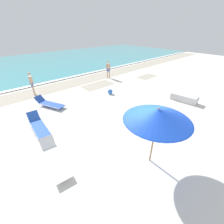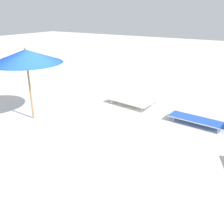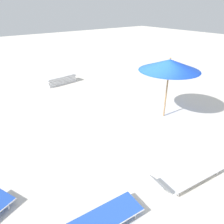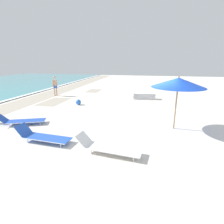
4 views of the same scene
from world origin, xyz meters
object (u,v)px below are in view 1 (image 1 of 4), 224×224
at_px(sun_lounger_near_water_left, 49,103).
at_px(beach_ball, 110,92).
at_px(beachgoer_shoreline_child, 108,68).
at_px(sun_lounger_under_umbrella, 38,126).
at_px(sun_lounger_beside_umbrella, 54,158).
at_px(beach_umbrella, 158,115).
at_px(beachgoer_wading_adult, 31,82).
at_px(lounger_stack, 184,98).

xyz_separation_m(sun_lounger_near_water_left, beach_ball, (4.45, -1.18, -0.02)).
bearing_deg(beachgoer_shoreline_child, beach_ball, 80.85).
relative_size(sun_lounger_under_umbrella, sun_lounger_beside_umbrella, 0.98).
xyz_separation_m(beach_umbrella, sun_lounger_near_water_left, (-1.06, 7.41, -1.95)).
bearing_deg(beach_ball, beachgoer_wading_adult, 138.28).
relative_size(sun_lounger_beside_umbrella, beachgoer_wading_adult, 1.33).
distance_m(beachgoer_shoreline_child, beach_ball, 4.43).
bearing_deg(sun_lounger_beside_umbrella, sun_lounger_near_water_left, 76.58).
height_order(beach_umbrella, beachgoer_wading_adult, beach_umbrella).
bearing_deg(beach_umbrella, sun_lounger_near_water_left, 98.12).
bearing_deg(beachgoer_wading_adult, lounger_stack, -122.44).
bearing_deg(sun_lounger_under_umbrella, beach_ball, 13.81).
distance_m(sun_lounger_beside_umbrella, sun_lounger_near_water_left, 5.23).
height_order(sun_lounger_beside_umbrella, sun_lounger_near_water_left, sun_lounger_beside_umbrella).
xyz_separation_m(lounger_stack, beachgoer_shoreline_child, (-0.28, 7.95, 0.75)).
bearing_deg(beachgoer_shoreline_child, sun_lounger_under_umbrella, 56.81).
distance_m(lounger_stack, sun_lounger_beside_umbrella, 9.37).
bearing_deg(beach_umbrella, beachgoer_shoreline_child, 57.31).
bearing_deg(sun_lounger_beside_umbrella, lounger_stack, 1.71).
height_order(sun_lounger_near_water_left, beachgoer_wading_adult, beachgoer_wading_adult).
distance_m(sun_lounger_beside_umbrella, beach_ball, 7.30).
distance_m(beach_umbrella, sun_lounger_beside_umbrella, 4.29).
height_order(sun_lounger_near_water_left, beach_ball, sun_lounger_near_water_left).
bearing_deg(beachgoer_wading_adult, sun_lounger_beside_umbrella, -176.47).
bearing_deg(beachgoer_wading_adult, sun_lounger_under_umbrella, -179.54).
xyz_separation_m(lounger_stack, beach_ball, (-3.05, 4.58, -0.06)).
xyz_separation_m(sun_lounger_beside_umbrella, beach_ball, (6.28, 3.72, -0.02)).
bearing_deg(beach_umbrella, sun_lounger_under_umbrella, 115.94).
bearing_deg(beach_umbrella, sun_lounger_beside_umbrella, 138.95).
height_order(beach_umbrella, beach_ball, beach_umbrella).
xyz_separation_m(lounger_stack, sun_lounger_under_umbrella, (-9.00, 3.60, -0.03)).
bearing_deg(beach_ball, sun_lounger_near_water_left, 165.17).
height_order(lounger_stack, sun_lounger_near_water_left, sun_lounger_near_water_left).
relative_size(beach_umbrella, beachgoer_shoreline_child, 1.39).
bearing_deg(beachgoer_shoreline_child, beachgoer_wading_adult, 25.02).
relative_size(sun_lounger_near_water_left, beachgoer_shoreline_child, 1.28).
height_order(sun_lounger_beside_umbrella, beachgoer_shoreline_child, beachgoer_shoreline_child).
xyz_separation_m(sun_lounger_beside_umbrella, beachgoer_shoreline_child, (9.04, 7.09, 0.79)).
height_order(beach_umbrella, sun_lounger_under_umbrella, beach_umbrella).
bearing_deg(beach_umbrella, beachgoer_wading_adult, 96.28).
bearing_deg(lounger_stack, beach_umbrella, -172.29).
distance_m(beach_umbrella, lounger_stack, 6.92).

